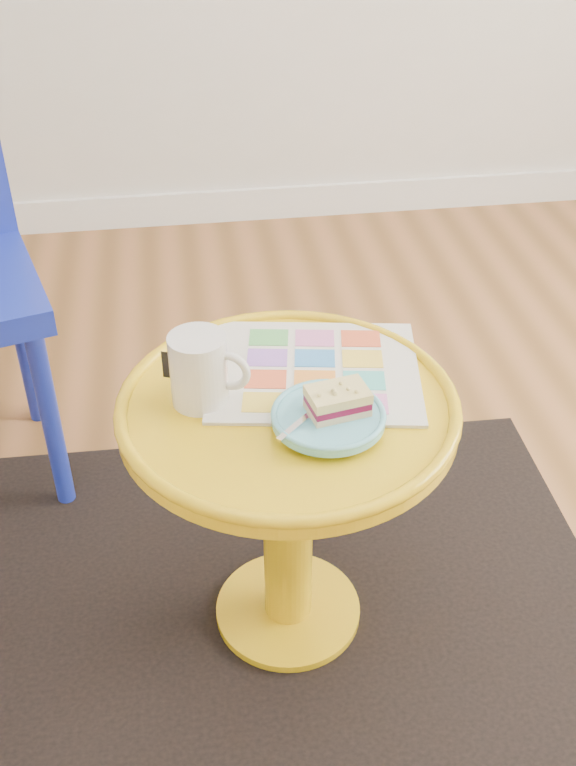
{
  "coord_description": "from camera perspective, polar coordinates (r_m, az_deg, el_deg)",
  "views": [
    {
      "loc": [
        -0.33,
        -0.95,
        1.38
      ],
      "look_at": [
        -0.17,
        0.15,
        0.57
      ],
      "focal_mm": 40.0,
      "sensor_mm": 36.0,
      "label": 1
    }
  ],
  "objects": [
    {
      "name": "side_table",
      "position": [
        1.49,
        -0.0,
        -5.92
      ],
      "size": [
        0.56,
        0.56,
        0.53
      ],
      "color": "gold",
      "rests_on": "ground"
    },
    {
      "name": "fork",
      "position": [
        1.32,
        1.44,
        -2.14
      ],
      "size": [
        0.11,
        0.11,
        0.0
      ],
      "rotation": [
        0.0,
        0.0,
        -0.8
      ],
      "color": "silver",
      "rests_on": "plate"
    },
    {
      "name": "newspaper",
      "position": [
        1.47,
        1.8,
        0.84
      ],
      "size": [
        0.4,
        0.36,
        0.01
      ],
      "primitive_type": "cube",
      "rotation": [
        0.0,
        0.0,
        -0.17
      ],
      "color": "silver",
      "rests_on": "side_table"
    },
    {
      "name": "cake_slice",
      "position": [
        1.32,
        3.34,
        -1.18
      ],
      "size": [
        0.1,
        0.08,
        0.04
      ],
      "rotation": [
        0.0,
        0.0,
        0.19
      ],
      "color": "#D3BC8C",
      "rests_on": "plate"
    },
    {
      "name": "rug",
      "position": [
        1.77,
        0.0,
        -15.11
      ],
      "size": [
        1.32,
        1.13,
        0.01
      ],
      "primitive_type": "cube",
      "rotation": [
        0.0,
        0.0,
        -0.02
      ],
      "color": "black",
      "rests_on": "ground"
    },
    {
      "name": "plate",
      "position": [
        1.34,
        2.71,
        -2.33
      ],
      "size": [
        0.18,
        0.18,
        0.02
      ],
      "color": "#63BBD2",
      "rests_on": "newspaper"
    },
    {
      "name": "floor",
      "position": [
        1.71,
        6.64,
        -18.28
      ],
      "size": [
        4.0,
        4.0,
        0.0
      ],
      "primitive_type": "plane",
      "color": "brown",
      "rests_on": "ground"
    },
    {
      "name": "mug",
      "position": [
        1.37,
        -5.88,
        1.01
      ],
      "size": [
        0.13,
        0.09,
        0.12
      ],
      "rotation": [
        0.0,
        0.0,
        -0.4
      ],
      "color": "silver",
      "rests_on": "side_table"
    }
  ]
}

